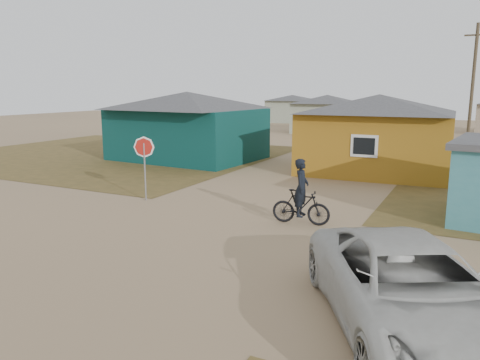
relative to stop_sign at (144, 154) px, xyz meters
The scene contains 10 objects.
ground 5.83m from the stop_sign, 42.53° to the right, with size 120.00×120.00×0.00m, color #957856.
grass_nw 13.68m from the stop_sign, 136.98° to the left, with size 20.00×18.00×0.00m, color brown.
house_teal 10.71m from the stop_sign, 114.35° to the left, with size 8.93×7.08×4.00m.
house_yellow 12.19m from the stop_sign, 57.27° to the left, with size 7.72×6.76×3.90m.
house_pale_west 30.31m from the stop_sign, 93.62° to the left, with size 7.04×6.15×3.60m.
house_pale_north 43.40m from the stop_sign, 103.20° to the left, with size 6.28×5.81×3.40m.
utility_pole_near 21.23m from the stop_sign, 59.88° to the left, with size 1.40×0.20×8.00m.
stop_sign is the anchor object (origin of this frame).
cyclist 6.41m from the stop_sign, ahead, with size 1.87×0.72×2.06m.
vehicle 11.80m from the stop_sign, 29.76° to the right, with size 2.62×5.69×1.58m, color beige.
Camera 1 is at (6.88, -10.09, 4.17)m, focal length 35.00 mm.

